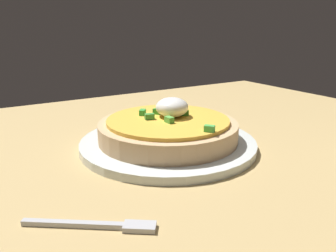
# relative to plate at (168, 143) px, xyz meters

# --- Properties ---
(dining_table) EXTENTS (1.17, 0.85, 0.03)m
(dining_table) POSITION_rel_plate_xyz_m (0.08, 0.05, -0.02)
(dining_table) COLOR tan
(dining_table) RESTS_ON ground
(plate) EXTENTS (0.25, 0.25, 0.01)m
(plate) POSITION_rel_plate_xyz_m (0.00, 0.00, 0.00)
(plate) COLOR silver
(plate) RESTS_ON dining_table
(pizza) EXTENTS (0.20, 0.20, 0.06)m
(pizza) POSITION_rel_plate_xyz_m (-0.00, -0.00, 0.02)
(pizza) COLOR tan
(pizza) RESTS_ON plate
(fork) EXTENTS (0.10, 0.08, 0.00)m
(fork) POSITION_rel_plate_xyz_m (0.15, 0.14, -0.00)
(fork) COLOR #B7B7BC
(fork) RESTS_ON dining_table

